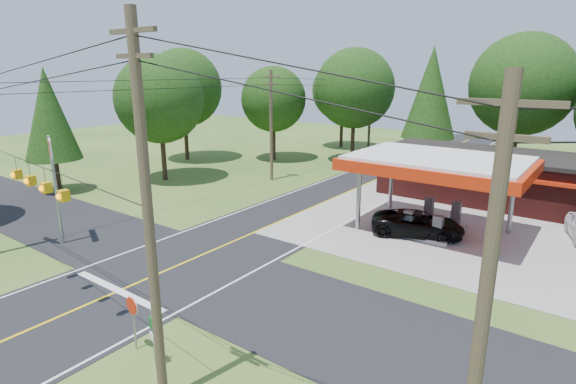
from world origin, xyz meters
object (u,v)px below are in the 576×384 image
Objects in this scene: suv_car at (418,224)px; octagonal_stop_sign at (132,310)px; big_stop_sign at (52,166)px; gas_canopy at (438,166)px.

suv_car is 2.56× the size of octagonal_stop_sign.
octagonal_stop_sign is at bearing -17.15° from big_stop_sign.
gas_canopy is 3.77m from suv_car.
suv_car is at bearing 39.70° from big_stop_sign.
suv_car is at bearing 77.17° from octagonal_stop_sign.
big_stop_sign is at bearing 162.85° from octagonal_stop_sign.
octagonal_stop_sign is (-4.50, -18.87, -2.67)m from gas_canopy.
octagonal_stop_sign is (12.50, -3.86, -3.12)m from big_stop_sign.
gas_canopy is at bearing -38.14° from suv_car.
suv_car is (-0.50, -1.31, -3.50)m from gas_canopy.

